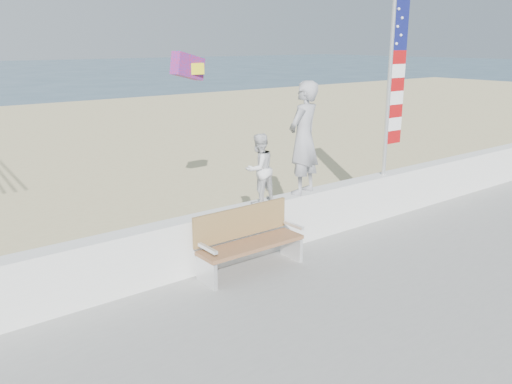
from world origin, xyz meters
The scene contains 8 objects.
ground centered at (0.00, 0.00, 0.00)m, with size 220.00×220.00×0.00m, color #2F4B5F.
sand centered at (0.00, 9.00, 0.04)m, with size 90.00×40.00×0.08m, color #CABB87.
seawall centered at (0.00, 2.00, 0.63)m, with size 30.00×0.35×0.90m, color white.
adult centered at (1.42, 2.00, 2.08)m, with size 0.73×0.48×2.00m, color gray.
child centered at (0.42, 2.00, 1.67)m, with size 0.58×0.45×1.18m, color silver.
bench centered at (-0.17, 1.55, 0.69)m, with size 1.80×0.57×1.00m.
flag centered at (3.81, 2.00, 2.99)m, with size 0.50×0.08×3.50m.
parafoil_kite centered at (0.52, 4.31, 3.25)m, with size 0.87×0.50×0.58m.
Camera 1 is at (-5.04, -4.92, 3.74)m, focal length 38.00 mm.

